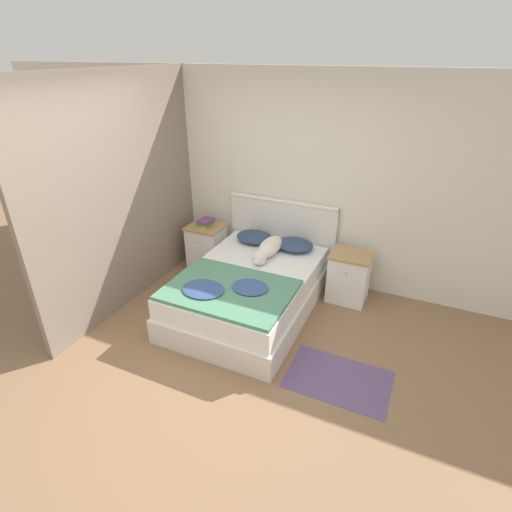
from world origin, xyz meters
name	(u,v)px	position (x,y,z in m)	size (l,w,h in m)	color
ground_plane	(207,370)	(0.00, 0.00, 0.00)	(16.00, 16.00, 0.00)	#896647
wall_back	(291,180)	(0.00, 2.13, 1.27)	(9.00, 0.06, 2.55)	silver
wall_side_left	(137,189)	(-1.48, 1.05, 1.27)	(0.06, 3.10, 2.55)	gray
bed	(249,291)	(-0.07, 1.06, 0.25)	(1.36, 1.94, 0.51)	silver
headboard	(281,236)	(-0.07, 2.06, 0.54)	(1.44, 0.06, 1.03)	silver
nightstand_left	(207,247)	(-1.05, 1.77, 0.31)	(0.47, 0.41, 0.61)	white
nightstand_right	(349,277)	(0.91, 1.77, 0.31)	(0.47, 0.41, 0.61)	white
pillow_left	(254,237)	(-0.34, 1.80, 0.57)	(0.46, 0.38, 0.12)	navy
pillow_right	(294,245)	(0.20, 1.80, 0.57)	(0.46, 0.38, 0.12)	navy
quilt	(228,290)	(-0.08, 0.60, 0.54)	(1.27, 0.93, 0.07)	#4C8466
dog	(268,249)	(-0.03, 1.52, 0.60)	(0.23, 0.77, 0.18)	silver
book_stack	(206,222)	(-1.05, 1.78, 0.66)	(0.18, 0.24, 0.09)	gold
rug	(338,379)	(1.16, 0.40, 0.00)	(0.93, 0.63, 0.00)	#604C75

